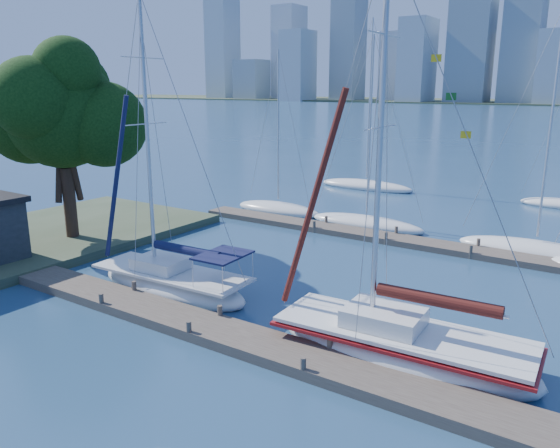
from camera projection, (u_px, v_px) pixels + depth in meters
The scene contains 11 objects.
ground at pixel (205, 332), 21.20m from camera, with size 700.00×700.00×0.00m, color navy.
near_dock at pixel (205, 328), 21.15m from camera, with size 26.00×2.00×0.40m, color #453B32.
far_dock at pixel (406, 241), 32.96m from camera, with size 30.00×1.80×0.36m, color #453B32.
shore at pixel (24, 241), 32.72m from camera, with size 12.00×22.00×0.50m, color #38472D.
tree at pixel (61, 109), 30.99m from camera, with size 8.96×8.17×11.92m.
sailboat_navy at pixel (171, 269), 25.17m from camera, with size 8.54×3.16×13.74m.
sailboat_maroon at pixel (401, 331), 18.92m from camera, with size 9.61×3.58×14.29m.
bg_boat_0 at pixel (278, 209), 41.19m from camera, with size 7.53×4.40×12.15m.
bg_boat_1 at pixel (366, 223), 37.01m from camera, with size 8.35×3.01×12.79m.
bg_boat_3 at pixel (536, 250), 30.83m from camera, with size 8.76×3.33×13.75m.
bg_boat_6 at pixel (366, 185), 50.72m from camera, with size 9.10×2.50×15.40m.
Camera 1 is at (13.27, -14.59, 9.32)m, focal length 35.00 mm.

